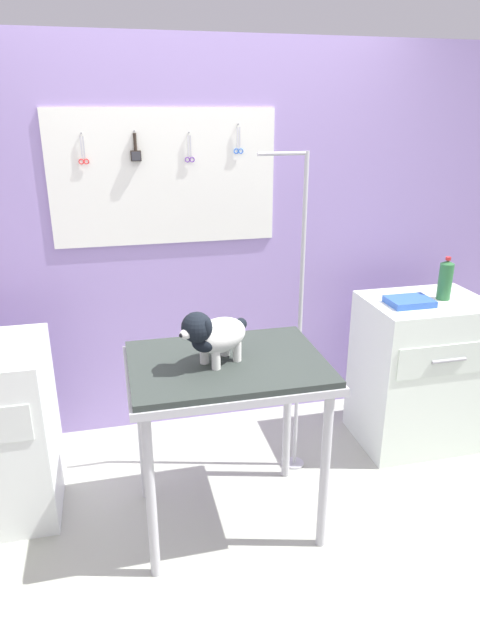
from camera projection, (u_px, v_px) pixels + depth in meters
name	position (u px, v px, depth m)	size (l,w,h in m)	color
ground	(251.00, 556.00, 2.55)	(4.40, 4.00, 0.04)	#A6A99B
rear_wall_panel	(198.00, 245.00, 3.28)	(4.00, 0.11, 2.30)	#9C84C6
grooming_table	(227.00, 380.00, 2.48)	(0.89, 0.66, 0.88)	#B7B7BC
grooming_arm	(298.00, 334.00, 2.88)	(0.29, 0.11, 1.74)	#B7B7BC
dog	(213.00, 335.00, 2.35)	(0.35, 0.27, 0.26)	white
cabinet_right	(418.00, 372.00, 3.27)	(0.68, 0.54, 0.91)	white
soda_bottle	(445.00, 280.00, 3.09)	(0.08, 0.08, 0.25)	#2D6C39
supply_tray	(409.00, 302.00, 3.03)	(0.24, 0.18, 0.04)	blue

